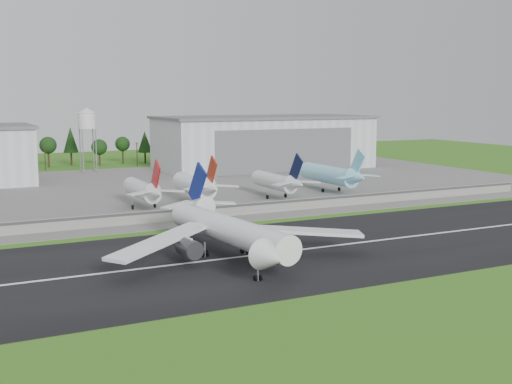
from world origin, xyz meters
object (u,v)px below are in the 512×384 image
parked_jet_red_b (198,186)px  parked_jet_skyblue (333,175)px  parked_jet_red_a (145,190)px  main_airliner (230,237)px  parked_jet_navy (279,182)px

parked_jet_red_b → parked_jet_skyblue: 54.33m
parked_jet_red_b → parked_jet_red_a: bearing=-179.8°
parked_jet_red_b → main_airliner: bearing=-105.5°
parked_jet_skyblue → main_airliner: bearing=-135.2°
parked_jet_navy → parked_jet_red_a: bearing=180.0°
parked_jet_red_b → parked_jet_navy: bearing=-0.1°
main_airliner → parked_jet_skyblue: main_airliner is taller
main_airliner → parked_jet_skyblue: size_ratio=1.59×
main_airliner → parked_jet_skyblue: (72.66, 72.03, 1.52)m
main_airliner → parked_jet_red_b: size_ratio=1.89×
parked_jet_red_a → parked_jet_navy: (46.23, -0.00, -0.02)m
parked_jet_navy → parked_jet_skyblue: 25.61m
parked_jet_red_b → parked_jet_navy: 29.00m
main_airliner → parked_jet_navy: size_ratio=1.89×
parked_jet_skyblue → parked_jet_navy: bearing=-168.6°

